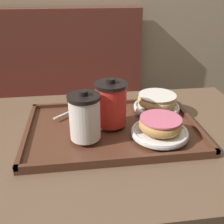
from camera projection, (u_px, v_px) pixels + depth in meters
name	position (u px, v px, depth m)	size (l,w,h in m)	color
booth_bench	(54.00, 123.00, 1.70)	(1.16, 0.44, 1.00)	brown
cafe_table	(115.00, 176.00, 0.85)	(0.97, 0.66, 0.73)	brown
serving_tray	(112.00, 129.00, 0.80)	(0.51, 0.35, 0.02)	#512D1E
coffee_cup_front	(85.00, 117.00, 0.70)	(0.09, 0.09, 0.14)	white
coffee_cup_rear	(111.00, 103.00, 0.77)	(0.10, 0.10, 0.14)	red
plate_with_chocolate_donut	(160.00, 132.00, 0.73)	(0.16, 0.16, 0.01)	white
donut_chocolate_glazed	(160.00, 124.00, 0.72)	(0.12, 0.12, 0.04)	tan
plate_with_plain_donut	(157.00, 107.00, 0.88)	(0.15, 0.15, 0.01)	white
donut_plain	(157.00, 100.00, 0.87)	(0.13, 0.13, 0.04)	#DBB270
spoon	(82.00, 106.00, 0.90)	(0.13, 0.12, 0.01)	silver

